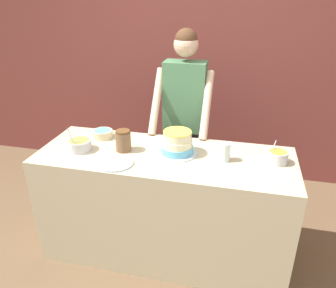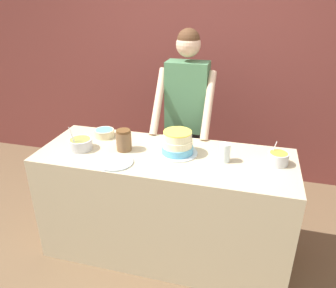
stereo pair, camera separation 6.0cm
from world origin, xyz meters
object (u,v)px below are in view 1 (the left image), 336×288
(drinking_glass, at_px, (225,152))
(ceramic_plate, at_px, (115,163))
(cake, at_px, (177,143))
(frosting_bowl_orange, at_px, (278,157))
(person_baker, at_px, (184,106))
(frosting_bowl_blue, at_px, (103,133))
(stoneware_jar, at_px, (123,141))
(frosting_bowl_olive, at_px, (79,145))

(drinking_glass, xyz_separation_m, ceramic_plate, (-0.74, -0.23, -0.06))
(cake, xyz_separation_m, frosting_bowl_orange, (0.72, 0.02, -0.03))
(person_baker, bearing_deg, drinking_glass, -57.29)
(cake, height_order, frosting_bowl_blue, cake)
(cake, relative_size, stoneware_jar, 1.84)
(frosting_bowl_olive, height_order, frosting_bowl_blue, frosting_bowl_olive)
(person_baker, distance_m, ceramic_plate, 0.95)
(frosting_bowl_blue, bearing_deg, frosting_bowl_olive, -106.01)
(frosting_bowl_olive, relative_size, frosting_bowl_blue, 1.21)
(cake, bearing_deg, ceramic_plate, -146.19)
(person_baker, height_order, stoneware_jar, person_baker)
(frosting_bowl_olive, xyz_separation_m, frosting_bowl_orange, (1.46, 0.14, 0.00))
(person_baker, distance_m, cake, 0.63)
(cake, xyz_separation_m, frosting_bowl_blue, (-0.66, 0.15, -0.05))
(frosting_bowl_blue, height_order, drinking_glass, drinking_glass)
(cake, height_order, frosting_bowl_orange, cake)
(person_baker, height_order, drinking_glass, person_baker)
(frosting_bowl_blue, xyz_separation_m, drinking_glass, (1.02, -0.18, 0.03))
(frosting_bowl_olive, bearing_deg, drinking_glass, 4.41)
(drinking_glass, bearing_deg, person_baker, 122.71)
(ceramic_plate, bearing_deg, stoneware_jar, 94.38)
(frosting_bowl_olive, relative_size, frosting_bowl_orange, 1.32)
(person_baker, relative_size, frosting_bowl_olive, 8.76)
(frosting_bowl_olive, bearing_deg, frosting_bowl_orange, 5.37)
(stoneware_jar, bearing_deg, frosting_bowl_olive, -167.80)
(cake, distance_m, stoneware_jar, 0.41)
(frosting_bowl_olive, height_order, ceramic_plate, frosting_bowl_olive)
(drinking_glass, distance_m, ceramic_plate, 0.78)
(person_baker, xyz_separation_m, cake, (0.06, -0.62, -0.08))
(frosting_bowl_blue, relative_size, drinking_glass, 1.19)
(drinking_glass, bearing_deg, frosting_bowl_blue, 170.02)
(person_baker, bearing_deg, frosting_bowl_olive, -132.45)
(person_baker, relative_size, ceramic_plate, 6.74)
(frosting_bowl_olive, distance_m, frosting_bowl_blue, 0.27)
(person_baker, bearing_deg, ceramic_plate, -110.35)
(stoneware_jar, bearing_deg, drinking_glass, 0.96)
(person_baker, bearing_deg, frosting_bowl_orange, -37.33)
(frosting_bowl_olive, bearing_deg, cake, 9.00)
(stoneware_jar, bearing_deg, cake, 6.37)
(person_baker, distance_m, drinking_glass, 0.78)
(frosting_bowl_orange, xyz_separation_m, stoneware_jar, (-1.13, -0.07, 0.03))
(person_baker, relative_size, frosting_bowl_orange, 11.60)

